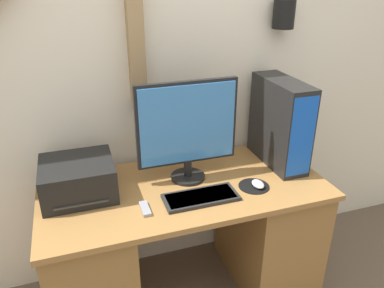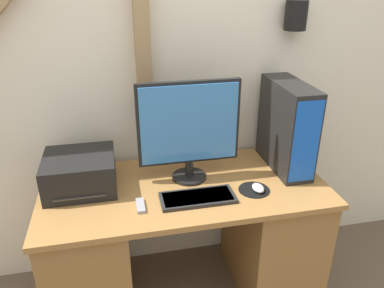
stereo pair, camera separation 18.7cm
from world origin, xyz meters
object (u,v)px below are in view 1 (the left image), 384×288
Objects in this scene: keyboard at (201,197)px; remote_control at (145,209)px; computer_tower at (280,123)px; printer at (78,179)px; monitor at (187,127)px; mouse at (258,184)px.

remote_control is (-0.28, -0.01, -0.00)m from keyboard.
printer is (-1.12, 0.00, -0.16)m from computer_tower.
monitor is at bearing -178.23° from computer_tower.
mouse is 0.91m from printer.
computer_tower reaches higher than printer.
remote_control is at bearing -163.87° from computer_tower.
mouse is at bearing 1.34° from keyboard.
printer is at bearing 157.11° from keyboard.
computer_tower is 1.13m from printer.
printer is 0.38m from remote_control.
remote_control is at bearing -178.63° from mouse.
mouse is 0.18× the size of computer_tower.
keyboard is 1.05× the size of printer.
computer_tower is at bearing -0.09° from printer.
remote_control is at bearing -141.55° from monitor.
monitor is 0.36m from keyboard.
mouse is 0.40m from computer_tower.
remote_control is (-0.60, -0.01, -0.01)m from mouse.
mouse is (0.32, 0.01, 0.01)m from keyboard.
monitor is at bearing -1.92° from printer.
monitor is 0.47m from mouse.
monitor is 6.27× the size of mouse.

